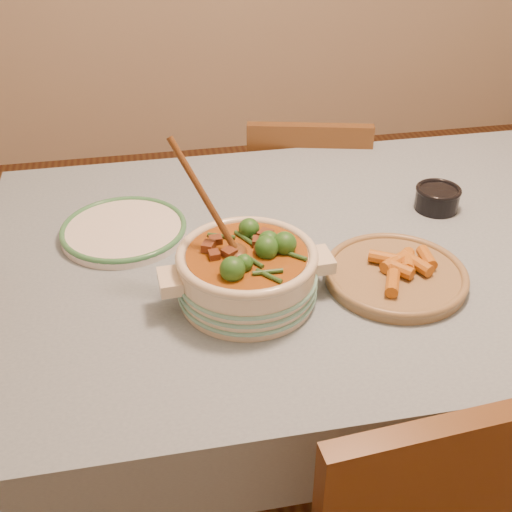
{
  "coord_description": "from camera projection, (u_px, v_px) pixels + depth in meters",
  "views": [
    {
      "loc": [
        -0.44,
        -1.21,
        1.57
      ],
      "look_at": [
        -0.24,
        -0.16,
        0.85
      ],
      "focal_mm": 45.0,
      "sensor_mm": 36.0,
      "label": 1
    }
  ],
  "objects": [
    {
      "name": "stew_casserole",
      "position": [
        247.0,
        270.0,
        1.3
      ],
      "size": [
        0.36,
        0.29,
        0.34
      ],
      "rotation": [
        0.0,
        0.0,
        0.05
      ],
      "color": "beige",
      "rests_on": "dining_table"
    },
    {
      "name": "fried_plate",
      "position": [
        396.0,
        273.0,
        1.38
      ],
      "size": [
        0.37,
        0.37,
        0.05
      ],
      "rotation": [
        0.0,
        0.0,
        0.27
      ],
      "color": "olive",
      "rests_on": "dining_table"
    },
    {
      "name": "dining_table",
      "position": [
        340.0,
        274.0,
        1.57
      ],
      "size": [
        1.68,
        1.08,
        0.76
      ],
      "color": "brown",
      "rests_on": "floor"
    },
    {
      "name": "condiment_bowl",
      "position": [
        437.0,
        197.0,
        1.63
      ],
      "size": [
        0.14,
        0.14,
        0.06
      ],
      "rotation": [
        0.0,
        0.0,
        0.39
      ],
      "color": "black",
      "rests_on": "dining_table"
    },
    {
      "name": "chair_far",
      "position": [
        305.0,
        211.0,
        2.21
      ],
      "size": [
        0.47,
        0.47,
        0.82
      ],
      "rotation": [
        0.0,
        0.0,
        2.9
      ],
      "color": "brown",
      "rests_on": "floor"
    },
    {
      "name": "floor",
      "position": [
        324.0,
        453.0,
        1.94
      ],
      "size": [
        4.5,
        4.5,
        0.0
      ],
      "primitive_type": "plane",
      "color": "#422113",
      "rests_on": "ground"
    },
    {
      "name": "white_plate",
      "position": [
        124.0,
        230.0,
        1.53
      ],
      "size": [
        0.35,
        0.35,
        0.03
      ],
      "rotation": [
        0.0,
        0.0,
        -0.19
      ],
      "color": "white",
      "rests_on": "dining_table"
    }
  ]
}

